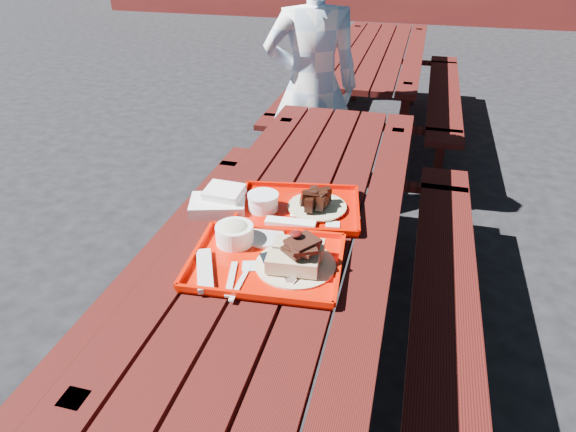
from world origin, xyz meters
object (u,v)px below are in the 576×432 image
object	(u,v)px
picnic_table_near	(298,254)
near_tray	(267,252)
picnic_table_far	(376,72)
far_tray	(296,206)
person	(312,89)

from	to	relation	value
picnic_table_near	near_tray	xyz separation A→B (m)	(-0.02, -0.33, 0.23)
picnic_table_near	picnic_table_far	xyz separation A→B (m)	(0.00, 2.80, 0.00)
picnic_table_near	far_tray	distance (m)	0.21
picnic_table_near	person	xyz separation A→B (m)	(-0.25, 1.40, 0.24)
picnic_table_far	person	world-z (taller)	person
picnic_table_near	person	distance (m)	1.44
picnic_table_near	far_tray	size ratio (longest dim) A/B	4.79
picnic_table_far	far_tray	xyz separation A→B (m)	(-0.01, -2.80, 0.21)
near_tray	far_tray	world-z (taller)	near_tray
person	far_tray	bearing A→B (deg)	79.99
picnic_table_near	picnic_table_far	bearing A→B (deg)	90.00
picnic_table_near	near_tray	world-z (taller)	near_tray
picnic_table_far	picnic_table_near	bearing A→B (deg)	-90.00
picnic_table_far	far_tray	bearing A→B (deg)	-90.17
near_tray	picnic_table_near	bearing A→B (deg)	86.31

